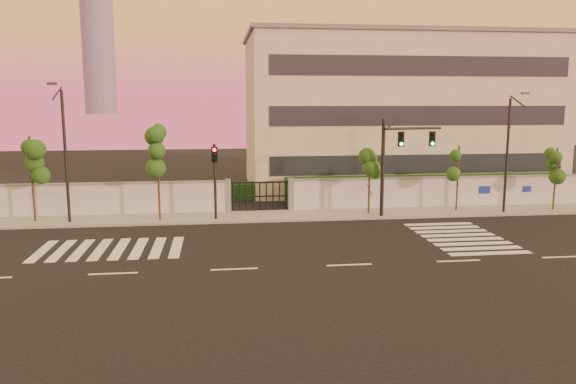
% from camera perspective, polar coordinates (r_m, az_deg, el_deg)
% --- Properties ---
extents(ground, '(120.00, 120.00, 0.00)m').
position_cam_1_polar(ground, '(24.82, 6.23, -7.39)').
color(ground, black).
rests_on(ground, ground).
extents(sidewalk, '(60.00, 3.00, 0.15)m').
position_cam_1_polar(sidewalk, '(34.79, 2.25, -2.35)').
color(sidewalk, gray).
rests_on(sidewalk, ground).
extents(perimeter_wall, '(60.00, 0.36, 2.20)m').
position_cam_1_polar(perimeter_wall, '(36.08, 2.04, -0.31)').
color(perimeter_wall, '#B4B6BB').
rests_on(perimeter_wall, ground).
extents(hedge_row, '(41.00, 4.25, 1.80)m').
position_cam_1_polar(hedge_row, '(38.96, 2.93, 0.02)').
color(hedge_row, black).
rests_on(hedge_row, ground).
extents(institutional_building, '(24.40, 12.40, 12.25)m').
position_cam_1_polar(institutional_building, '(47.41, 10.89, 8.01)').
color(institutional_building, beige).
rests_on(institutional_building, ground).
extents(road_markings, '(57.00, 7.62, 0.02)m').
position_cam_1_polar(road_markings, '(28.08, 1.30, -5.33)').
color(road_markings, silver).
rests_on(road_markings, ground).
extents(street_tree_b, '(1.51, 1.20, 5.07)m').
position_cam_1_polar(street_tree_b, '(35.38, -24.63, 3.00)').
color(street_tree_b, '#382314').
rests_on(street_tree_b, ground).
extents(street_tree_c, '(1.61, 1.28, 5.78)m').
position_cam_1_polar(street_tree_c, '(33.38, -13.09, 4.17)').
color(street_tree_c, '#382314').
rests_on(street_tree_c, ground).
extents(street_tree_d, '(1.48, 1.18, 4.02)m').
position_cam_1_polar(street_tree_d, '(34.83, 8.31, 2.39)').
color(street_tree_d, '#382314').
rests_on(street_tree_d, ground).
extents(street_tree_e, '(1.32, 1.05, 4.29)m').
position_cam_1_polar(street_tree_e, '(36.99, 16.94, 2.79)').
color(street_tree_e, '#382314').
rests_on(street_tree_e, ground).
extents(street_tree_f, '(1.34, 1.07, 4.16)m').
position_cam_1_polar(street_tree_f, '(39.53, 25.61, 2.53)').
color(street_tree_f, '#382314').
rests_on(street_tree_f, ground).
extents(traffic_signal_main, '(3.79, 0.76, 6.02)m').
position_cam_1_polar(traffic_signal_main, '(34.32, 10.84, 3.63)').
color(traffic_signal_main, black).
rests_on(traffic_signal_main, ground).
extents(traffic_signal_secondary, '(0.36, 0.34, 4.60)m').
position_cam_1_polar(traffic_signal_secondary, '(33.10, -7.44, 1.97)').
color(traffic_signal_secondary, black).
rests_on(traffic_signal_secondary, ground).
extents(streetlight_west, '(0.48, 1.93, 8.03)m').
position_cam_1_polar(streetlight_west, '(34.11, -21.77, 4.01)').
color(streetlight_west, black).
rests_on(streetlight_west, ground).
extents(streetlight_east, '(0.45, 1.82, 7.56)m').
position_cam_1_polar(streetlight_east, '(37.26, 21.51, 4.03)').
color(streetlight_east, black).
rests_on(streetlight_east, ground).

